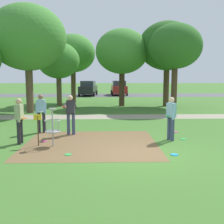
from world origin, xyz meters
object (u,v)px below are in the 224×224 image
Objects in this scene: tree_near_left at (122,52)px; parked_car_leftmost at (88,88)px; disc_golf_basket at (51,126)px; frisbee_by_tee at (174,155)px; tree_mid_center at (28,38)px; tree_far_left at (73,54)px; frisbee_far_left at (68,155)px; frisbee_scattered_a at (176,132)px; tree_near_right at (175,47)px; parked_car_center_left at (119,88)px; player_waiting_right at (19,118)px; tree_far_center at (167,46)px; player_foreground_watching at (171,116)px; player_waiting_left at (71,112)px; tree_mid_left at (58,61)px; frisbee_mid_grass at (44,141)px; player_throwing at (41,111)px; frisbee_near_basket at (183,139)px.

tree_near_left is 12.81m from parked_car_leftmost.
frisbee_by_tee is (4.18, -1.24, -0.74)m from disc_golf_basket.
tree_far_left is (2.21, 6.89, -0.50)m from tree_mid_center.
frisbee_far_left and frisbee_scattered_a have the same top height.
parked_car_center_left is at bearing 102.40° from tree_near_right.
tree_near_right is at bearing 50.96° from player_waiting_right.
tree_mid_center is (-3.90, 10.26, 4.98)m from frisbee_far_left.
frisbee_scattered_a is at bearing 75.10° from frisbee_by_tee.
tree_mid_center reaches higher than tree_far_center.
player_foreground_watching and player_waiting_left have the same top height.
tree_mid_left is at bearing 161.96° from tree_near_right.
parked_car_center_left is at bearing 82.09° from player_waiting_left.
player_waiting_right is 8.50× the size of frisbee_mid_grass.
tree_mid_center reaches higher than frisbee_by_tee.
player_waiting_right is at bearing -162.62° from frisbee_scattered_a.
tree_far_left is (-5.12, 17.26, 4.49)m from frisbee_by_tee.
player_throwing is 7.51× the size of frisbee_scattered_a.
tree_mid_left is at bearing 74.31° from tree_mid_center.
player_waiting_right is at bearing -176.03° from player_foreground_watching.
tree_mid_left reaches higher than parked_car_leftmost.
frisbee_mid_grass is 0.03× the size of tree_near_left.
player_waiting_right is 0.39× the size of parked_car_leftmost.
tree_near_right reaches higher than frisbee_by_tee.
frisbee_by_tee is at bearing -67.83° from tree_mid_left.
parked_car_center_left is (0.43, 12.75, -3.52)m from tree_near_left.
frisbee_mid_grass is 0.03× the size of tree_mid_center.
tree_near_left reaches higher than disc_golf_basket.
parked_car_center_left is (-1.35, 23.42, 0.91)m from frisbee_scattered_a.
frisbee_by_tee is 0.06× the size of parked_car_center_left.
frisbee_far_left is 16.22m from tree_far_center.
frisbee_near_basket is 0.05× the size of tree_mid_left.
frisbee_near_basket is at bearing 2.20° from frisbee_mid_grass.
tree_near_left is 1.44× the size of parked_car_leftmost.
player_throwing is (-5.42, 1.62, 0.00)m from player_foreground_watching.
parked_car_leftmost is (0.84, 8.87, -3.58)m from tree_far_left.
disc_golf_basket reaches higher than frisbee_mid_grass.
tree_far_center is at bearing 78.43° from player_foreground_watching.
tree_mid_left reaches higher than parked_car_center_left.
frisbee_mid_grass is 10.16m from tree_mid_center.
frisbee_mid_grass and frisbee_far_left have the same top height.
frisbee_by_tee and frisbee_far_left have the same top height.
tree_mid_center is 1.69× the size of parked_car_center_left.
player_throwing reaches higher than frisbee_scattered_a.
tree_near_left is at bearing -73.65° from parked_car_leftmost.
frisbee_by_tee is (-0.35, -2.05, -0.96)m from player_foreground_watching.
tree_far_left is 8.53m from tree_far_center.
parked_car_center_left is (3.32, 23.88, -0.06)m from player_waiting_left.
player_waiting_left is at bearing -174.36° from frisbee_scattered_a.
tree_far_left is (-5.47, 15.22, 3.53)m from player_foreground_watching.
tree_mid_left reaches higher than player_waiting_left.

